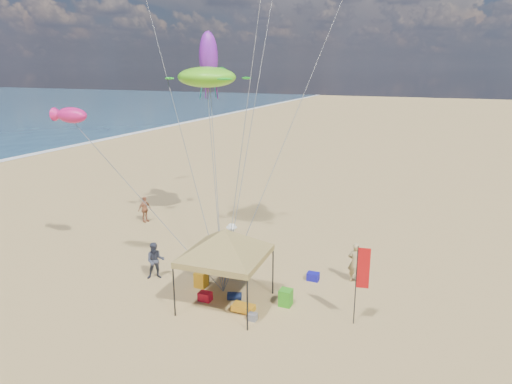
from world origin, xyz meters
TOP-DOWN VIEW (x-y plane):
  - ground at (0.00, 0.00)m, footprint 280.00×280.00m
  - canopy_tent at (0.08, -0.39)m, footprint 6.23×6.23m
  - feather_flag at (5.45, 0.21)m, footprint 0.49×0.11m
  - cooler_red at (-0.87, -0.46)m, footprint 0.54×0.38m
  - cooler_blue at (2.80, 3.18)m, footprint 0.54×0.38m
  - bag_navy at (0.25, 0.06)m, footprint 0.69×0.54m
  - bag_orange at (-1.99, 2.67)m, footprint 0.54×0.69m
  - chair_green at (2.40, 0.50)m, footprint 0.50×0.50m
  - chair_yellow at (-1.67, 0.61)m, footprint 0.50×0.50m
  - crate_grey at (1.59, -1.11)m, footprint 0.34×0.30m
  - beach_cart at (1.01, -0.70)m, footprint 0.90×0.50m
  - person_near_a at (4.58, 3.81)m, footprint 0.75×0.54m
  - person_near_b at (-4.04, 0.54)m, footprint 1.08×1.02m
  - person_near_c at (-2.12, 4.72)m, footprint 1.14×0.77m
  - person_far_a at (-9.41, 7.09)m, footprint 0.62×1.04m
  - turtle_kite at (-4.59, 6.93)m, footprint 3.72×3.17m
  - fish_kite at (-8.01, 0.37)m, footprint 1.77×1.17m
  - squid_kite at (-5.17, 8.26)m, footprint 1.22×1.22m

SIDE VIEW (x-z plane):
  - ground at x=0.00m, z-range 0.00..0.00m
  - crate_grey at x=1.59m, z-range 0.00..0.28m
  - bag_navy at x=0.25m, z-range 0.00..0.36m
  - bag_orange at x=-1.99m, z-range 0.00..0.36m
  - cooler_red at x=-0.87m, z-range 0.00..0.38m
  - cooler_blue at x=2.80m, z-range 0.00..0.38m
  - beach_cart at x=1.01m, z-range 0.08..0.32m
  - chair_green at x=2.40m, z-range 0.00..0.70m
  - chair_yellow at x=-1.67m, z-range 0.00..0.70m
  - person_near_c at x=-2.12m, z-range 0.00..1.62m
  - person_far_a at x=-9.41m, z-range 0.00..1.66m
  - person_near_b at x=-4.04m, z-range 0.00..1.76m
  - person_near_a at x=4.58m, z-range 0.00..1.90m
  - feather_flag at x=5.45m, z-range 0.53..3.74m
  - canopy_tent at x=0.08m, z-range 1.28..5.12m
  - fish_kite at x=-8.01m, z-range 7.08..7.81m
  - turtle_kite at x=-4.59m, z-range 8.47..9.58m
  - squid_kite at x=-5.17m, z-range 8.73..11.52m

